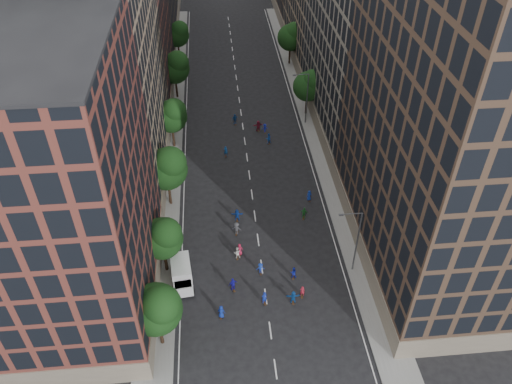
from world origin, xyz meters
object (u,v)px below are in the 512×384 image
(streetlamp_near, at_px, (356,239))
(skater_1, at_px, (264,298))
(skater_2, at_px, (293,273))
(cargo_van, at_px, (182,274))
(streetlamp_far, at_px, (306,96))
(skater_0, at_px, (221,312))

(streetlamp_near, distance_m, skater_1, 12.10)
(skater_1, distance_m, skater_2, 5.03)
(cargo_van, bearing_deg, streetlamp_far, 52.59)
(cargo_van, height_order, skater_2, cargo_van)
(streetlamp_near, relative_size, skater_1, 5.24)
(skater_0, height_order, skater_1, skater_1)
(skater_1, height_order, skater_2, skater_1)
(cargo_van, bearing_deg, streetlamp_near, -6.54)
(streetlamp_far, bearing_deg, streetlamp_near, -90.00)
(streetlamp_near, relative_size, skater_2, 5.78)
(streetlamp_near, xyz_separation_m, skater_1, (-10.63, -3.87, -4.30))
(cargo_van, distance_m, skater_2, 12.80)
(streetlamp_far, height_order, skater_1, streetlamp_far)
(streetlamp_near, relative_size, skater_0, 5.49)
(streetlamp_far, distance_m, skater_1, 38.61)
(streetlamp_near, bearing_deg, skater_0, -161.05)
(cargo_van, height_order, skater_0, cargo_van)
(cargo_van, xyz_separation_m, skater_1, (9.05, -3.84, -0.52))
(skater_0, height_order, skater_2, skater_0)
(streetlamp_near, xyz_separation_m, cargo_van, (-19.68, -0.03, -3.78))
(skater_0, distance_m, skater_2, 9.77)
(skater_1, bearing_deg, skater_0, -4.24)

